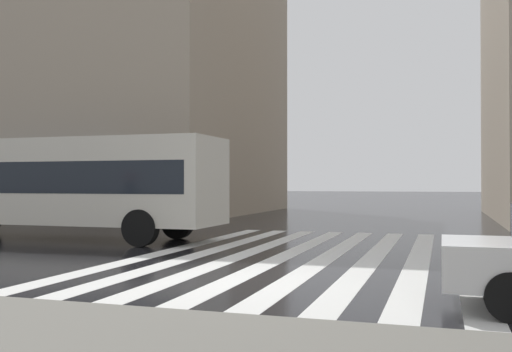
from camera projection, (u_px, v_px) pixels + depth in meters
name	position (u px, v px, depth m)	size (l,w,h in m)	color
ground_plane	(241.00, 281.00, 10.10)	(220.00, 220.00, 0.00)	black
zebra_crossing	(310.00, 255.00, 13.81)	(13.00, 7.50, 0.01)	silver
haussmann_block_mid	(84.00, 45.00, 34.94)	(17.14, 21.07, 20.46)	tan
city_bus	(47.00, 181.00, 17.86)	(2.60, 11.00, 3.00)	beige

